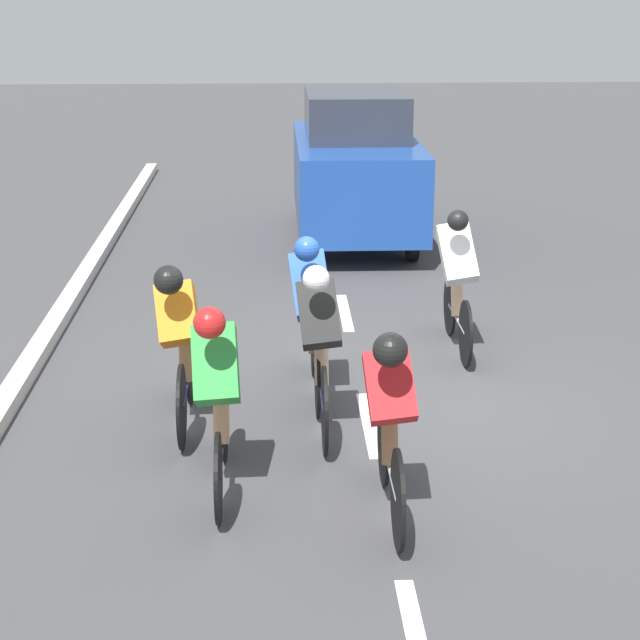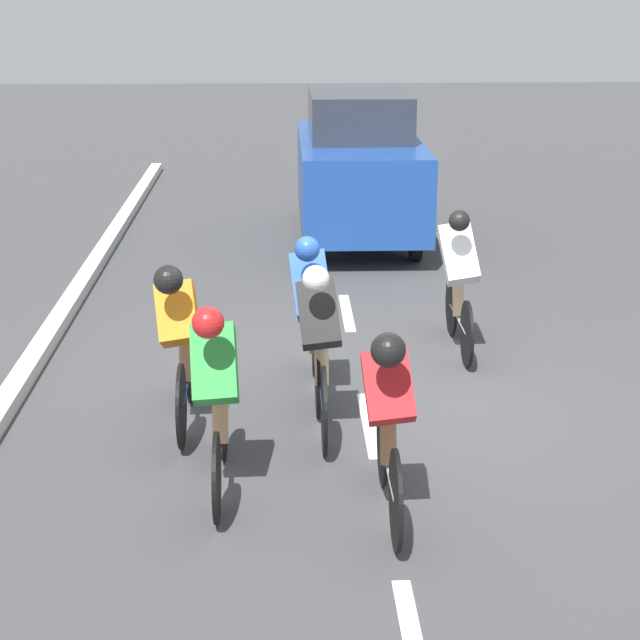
# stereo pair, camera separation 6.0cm
# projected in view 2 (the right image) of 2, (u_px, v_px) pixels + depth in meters

# --- Properties ---
(ground_plane) EXTENTS (60.00, 60.00, 0.00)m
(ground_plane) POSITION_uv_depth(u_px,v_px,m) (365.00, 403.00, 9.66)
(ground_plane) COLOR #424244
(lane_stripe_mid) EXTENTS (0.12, 1.40, 0.01)m
(lane_stripe_mid) POSITION_uv_depth(u_px,v_px,m) (369.00, 424.00, 9.20)
(lane_stripe_mid) COLOR white
(lane_stripe_mid) RESTS_ON ground
(lane_stripe_far) EXTENTS (0.12, 1.40, 0.01)m
(lane_stripe_far) POSITION_uv_depth(u_px,v_px,m) (347.00, 312.00, 12.24)
(lane_stripe_far) COLOR white
(lane_stripe_far) RESTS_ON ground
(cyclist_white) EXTENTS (0.41, 1.64, 1.53)m
(cyclist_white) POSITION_uv_depth(u_px,v_px,m) (459.00, 277.00, 10.73)
(cyclist_white) COLOR black
(cyclist_white) RESTS_ON ground
(cyclist_orange) EXTENTS (0.40, 1.68, 1.49)m
(cyclist_orange) POSITION_uv_depth(u_px,v_px,m) (180.00, 339.00, 8.92)
(cyclist_orange) COLOR black
(cyclist_orange) RESTS_ON ground
(cyclist_red) EXTENTS (0.38, 1.66, 1.47)m
(cyclist_red) POSITION_uv_depth(u_px,v_px,m) (388.00, 417.00, 7.37)
(cyclist_red) COLOR black
(cyclist_red) RESTS_ON ground
(cyclist_black) EXTENTS (0.38, 1.69, 1.52)m
(cyclist_black) POSITION_uv_depth(u_px,v_px,m) (320.00, 344.00, 8.82)
(cyclist_black) COLOR black
(cyclist_black) RESTS_ON ground
(cyclist_blue) EXTENTS (0.40, 1.74, 1.56)m
(cyclist_blue) POSITION_uv_depth(u_px,v_px,m) (313.00, 312.00, 9.58)
(cyclist_blue) COLOR black
(cyclist_blue) RESTS_ON ground
(cyclist_green) EXTENTS (0.36, 1.69, 1.52)m
(cyclist_green) POSITION_uv_depth(u_px,v_px,m) (216.00, 391.00, 7.75)
(cyclist_green) COLOR black
(cyclist_green) RESTS_ON ground
(support_car) EXTENTS (1.70, 3.82, 2.12)m
(support_car) POSITION_uv_depth(u_px,v_px,m) (359.00, 167.00, 15.30)
(support_car) COLOR black
(support_car) RESTS_ON ground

